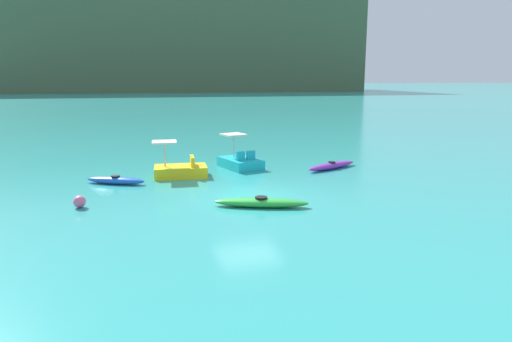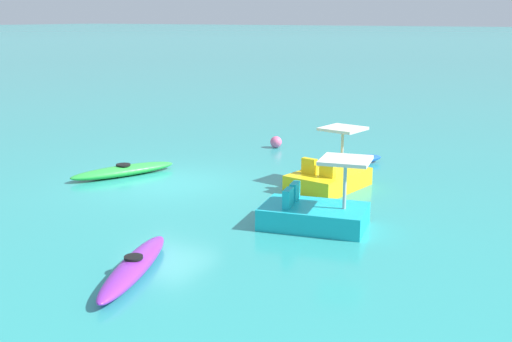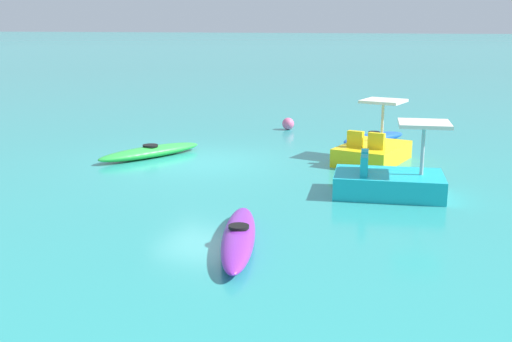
% 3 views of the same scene
% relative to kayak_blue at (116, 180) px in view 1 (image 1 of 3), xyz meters
% --- Properties ---
extents(ground_plane, '(600.00, 600.00, 0.00)m').
position_rel_kayak_blue_xyz_m(ground_plane, '(4.83, -3.74, -0.16)').
color(ground_plane, teal).
extents(headland_cliff, '(121.21, 60.20, 30.29)m').
position_rel_kayak_blue_xyz_m(headland_cliff, '(25.23, 141.87, 14.98)').
color(headland_cliff, '#4C6042').
rests_on(headland_cliff, ground_plane).
extents(kayak_blue, '(2.62, 1.87, 0.37)m').
position_rel_kayak_blue_xyz_m(kayak_blue, '(0.00, 0.00, 0.00)').
color(kayak_blue, blue).
rests_on(kayak_blue, ground_plane).
extents(kayak_purple, '(3.32, 1.76, 0.37)m').
position_rel_kayak_blue_xyz_m(kayak_purple, '(10.50, 0.02, -0.00)').
color(kayak_purple, purple).
rests_on(kayak_purple, ground_plane).
extents(kayak_green, '(3.39, 1.98, 0.37)m').
position_rel_kayak_blue_xyz_m(kayak_green, '(4.81, -5.43, -0.00)').
color(kayak_green, green).
rests_on(kayak_green, ground_plane).
extents(pedal_boat_yellow, '(2.60, 1.81, 1.68)m').
position_rel_kayak_blue_xyz_m(pedal_boat_yellow, '(2.92, 0.62, 0.17)').
color(pedal_boat_yellow, yellow).
rests_on(pedal_boat_yellow, ground_plane).
extents(pedal_boat_cyan, '(1.99, 2.68, 1.68)m').
position_rel_kayak_blue_xyz_m(pedal_boat_cyan, '(6.17, 1.74, 0.17)').
color(pedal_boat_cyan, '#19B7C6').
rests_on(pedal_boat_cyan, ground_plane).
extents(buoy_pink, '(0.44, 0.44, 0.44)m').
position_rel_kayak_blue_xyz_m(buoy_pink, '(-1.35, -3.48, 0.06)').
color(buoy_pink, pink).
rests_on(buoy_pink, ground_plane).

